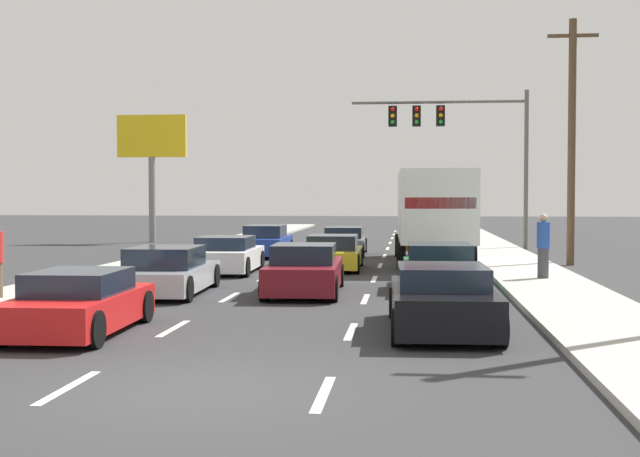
% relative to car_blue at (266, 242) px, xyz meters
% --- Properties ---
extents(ground_plane, '(140.00, 140.00, 0.00)m').
position_rel_car_blue_xyz_m(ground_plane, '(3.21, 0.87, -0.61)').
color(ground_plane, '#333335').
extents(sidewalk_right, '(2.64, 80.00, 0.14)m').
position_rel_car_blue_xyz_m(sidewalk_right, '(9.78, -4.13, -0.54)').
color(sidewalk_right, '#B2AFA8').
rests_on(sidewalk_right, ground_plane).
extents(sidewalk_left, '(2.64, 80.00, 0.14)m').
position_rel_car_blue_xyz_m(sidewalk_left, '(-3.36, -4.13, -0.54)').
color(sidewalk_left, '#B2AFA8').
rests_on(sidewalk_left, ground_plane).
extents(lane_markings, '(3.54, 57.00, 0.01)m').
position_rel_car_blue_xyz_m(lane_markings, '(3.21, -1.58, -0.61)').
color(lane_markings, silver).
rests_on(lane_markings, ground_plane).
extents(car_blue, '(1.89, 4.27, 1.32)m').
position_rel_car_blue_xyz_m(car_blue, '(0.00, 0.00, 0.00)').
color(car_blue, '#1E389E').
rests_on(car_blue, ground_plane).
extents(car_white, '(2.05, 4.09, 1.21)m').
position_rel_car_blue_xyz_m(car_white, '(-0.01, -7.51, -0.04)').
color(car_white, white).
rests_on(car_white, ground_plane).
extents(car_silver, '(2.15, 4.58, 1.24)m').
position_rel_car_blue_xyz_m(car_silver, '(-0.23, -13.58, -0.04)').
color(car_silver, '#B7BABF').
rests_on(car_silver, ground_plane).
extents(car_red, '(1.94, 4.09, 1.17)m').
position_rel_car_blue_xyz_m(car_red, '(-0.06, -19.86, -0.06)').
color(car_red, red).
rests_on(car_red, ground_plane).
extents(car_gray, '(1.94, 4.39, 1.20)m').
position_rel_car_blue_xyz_m(car_gray, '(3.16, 1.46, -0.06)').
color(car_gray, slate).
rests_on(car_gray, ground_plane).
extents(car_yellow, '(2.02, 4.27, 1.20)m').
position_rel_car_blue_xyz_m(car_yellow, '(3.36, -5.87, -0.06)').
color(car_yellow, yellow).
rests_on(car_yellow, ground_plane).
extents(car_maroon, '(2.03, 4.57, 1.30)m').
position_rel_car_blue_xyz_m(car_maroon, '(3.28, -13.11, -0.02)').
color(car_maroon, maroon).
rests_on(car_maroon, ground_plane).
extents(box_truck, '(2.89, 9.42, 3.42)m').
position_rel_car_blue_xyz_m(box_truck, '(6.82, -3.24, 1.38)').
color(box_truck, white).
rests_on(box_truck, ground_plane).
extents(car_green, '(2.06, 4.27, 1.25)m').
position_rel_car_blue_xyz_m(car_green, '(6.79, -11.74, -0.03)').
color(car_green, '#196B38').
rests_on(car_green, ground_plane).
extents(car_black, '(2.07, 4.45, 1.24)m').
position_rel_car_blue_xyz_m(car_black, '(6.60, -18.88, -0.03)').
color(car_black, black).
rests_on(car_black, ground_plane).
extents(traffic_signal_mast, '(8.29, 0.69, 7.48)m').
position_rel_car_blue_xyz_m(traffic_signal_mast, '(7.71, 5.73, 5.14)').
color(traffic_signal_mast, '#595B56').
rests_on(traffic_signal_mast, ground_plane).
extents(utility_pole_mid, '(1.80, 0.28, 8.92)m').
position_rel_car_blue_xyz_m(utility_pole_mid, '(11.81, -3.17, 3.99)').
color(utility_pole_mid, brown).
rests_on(utility_pole_mid, ground_plane).
extents(roadside_billboard, '(3.83, 0.36, 6.93)m').
position_rel_car_blue_xyz_m(roadside_billboard, '(-8.03, 10.11, 4.29)').
color(roadside_billboard, slate).
rests_on(roadside_billboard, ground_plane).
extents(pedestrian_near_corner, '(0.38, 0.38, 1.87)m').
position_rel_car_blue_xyz_m(pedestrian_near_corner, '(9.85, -9.64, 0.47)').
color(pedestrian_near_corner, '#3F3F42').
rests_on(pedestrian_near_corner, sidewalk_right).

